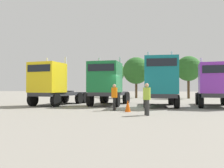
% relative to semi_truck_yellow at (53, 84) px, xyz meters
% --- Properties ---
extents(ground, '(200.00, 200.00, 0.00)m').
position_rel_semi_truck_yellow_xyz_m(ground, '(6.67, -1.04, -1.84)').
color(ground, gray).
extents(semi_truck_yellow, '(3.43, 6.58, 4.16)m').
position_rel_semi_truck_yellow_xyz_m(semi_truck_yellow, '(0.00, 0.00, 0.00)').
color(semi_truck_yellow, '#333338').
rests_on(semi_truck_yellow, ground).
extents(semi_truck_green, '(2.78, 6.36, 4.19)m').
position_rel_semi_truck_yellow_xyz_m(semi_truck_green, '(4.63, 0.73, 0.07)').
color(semi_truck_green, '#333338').
rests_on(semi_truck_green, ground).
extents(semi_truck_teal, '(2.76, 6.14, 4.42)m').
position_rel_semi_truck_yellow_xyz_m(semi_truck_teal, '(9.04, -0.09, 0.12)').
color(semi_truck_teal, '#333338').
rests_on(semi_truck_teal, ground).
extents(semi_truck_purple, '(3.20, 6.41, 3.93)m').
position_rel_semi_truck_yellow_xyz_m(semi_truck_purple, '(13.18, 0.60, -0.09)').
color(semi_truck_purple, '#333338').
rests_on(semi_truck_purple, ground).
extents(visitor_in_hivis, '(0.44, 0.45, 1.74)m').
position_rel_semi_truck_yellow_xyz_m(visitor_in_hivis, '(6.01, -3.39, -0.83)').
color(visitor_in_hivis, black).
rests_on(visitor_in_hivis, ground).
extents(visitor_with_camera, '(0.53, 0.53, 1.73)m').
position_rel_semi_truck_yellow_xyz_m(visitor_with_camera, '(8.25, -5.85, -0.84)').
color(visitor_with_camera, '#343434').
rests_on(visitor_with_camera, ground).
extents(traffic_cone_near, '(0.36, 0.36, 0.75)m').
position_rel_semi_truck_yellow_xyz_m(traffic_cone_near, '(7.01, -4.16, -1.47)').
color(traffic_cone_near, '#F2590C').
rests_on(traffic_cone_near, ground).
extents(oak_far_left, '(3.97, 3.97, 6.28)m').
position_rel_semi_truck_yellow_xyz_m(oak_far_left, '(1.32, 20.99, 2.44)').
color(oak_far_left, '#4C3823').
rests_on(oak_far_left, ground).
extents(oak_far_centre, '(4.08, 4.08, 6.23)m').
position_rel_semi_truck_yellow_xyz_m(oak_far_centre, '(5.66, 16.88, 2.33)').
color(oak_far_centre, '#4C3823').
rests_on(oak_far_centre, ground).
extents(oak_far_right, '(3.62, 3.62, 6.15)m').
position_rel_semi_truck_yellow_xyz_m(oak_far_right, '(13.24, 16.49, 2.48)').
color(oak_far_right, '#4C3823').
rests_on(oak_far_right, ground).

